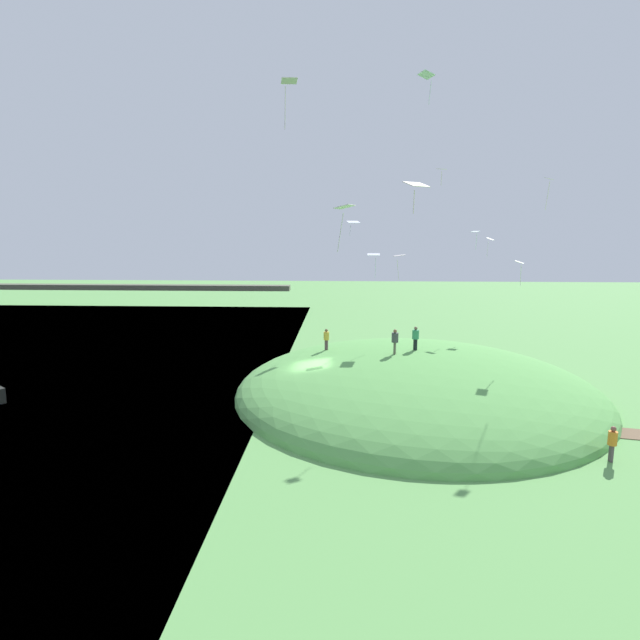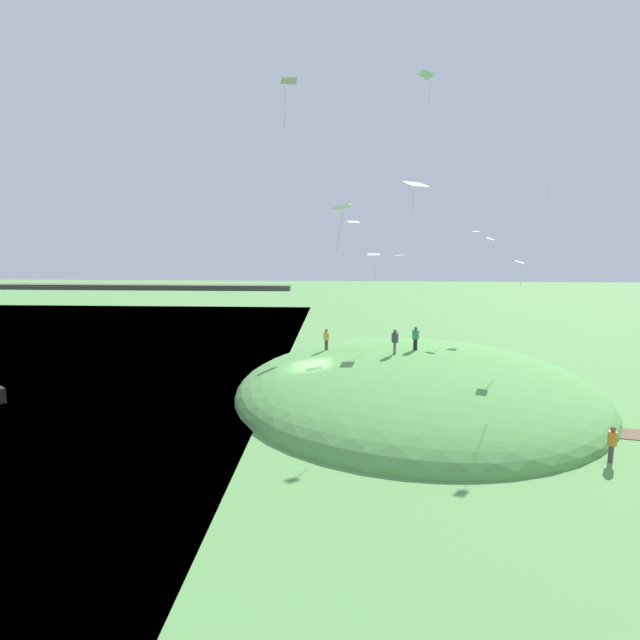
{
  "view_description": "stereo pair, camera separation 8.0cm",
  "coord_description": "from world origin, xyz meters",
  "px_view_note": "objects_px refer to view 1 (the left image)",
  "views": [
    {
      "loc": [
        2.15,
        -32.69,
        10.63
      ],
      "look_at": [
        0.49,
        2.79,
        4.53
      ],
      "focal_mm": 28.85,
      "sensor_mm": 36.0,
      "label": 1
    },
    {
      "loc": [
        2.23,
        -32.69,
        10.63
      ],
      "look_at": [
        0.49,
        2.79,
        4.53
      ],
      "focal_mm": 28.85,
      "sensor_mm": 36.0,
      "label": 2
    }
  ],
  "objects_px": {
    "kite_8": "(289,83)",
    "kite_9": "(399,256)",
    "kite_2": "(344,209)",
    "kite_6": "(490,240)",
    "kite_0": "(374,256)",
    "person_watching_kites": "(395,339)",
    "kite_10": "(476,233)",
    "kite_3": "(416,185)",
    "person_near_shore": "(326,337)",
    "kite_11": "(549,182)",
    "person_walking_path": "(613,440)",
    "kite_5": "(427,76)",
    "person_on_hilltop": "(416,336)",
    "kite_4": "(353,222)",
    "kite_1": "(520,264)",
    "kite_7": "(441,170)"
  },
  "relations": [
    {
      "from": "kite_8",
      "to": "kite_9",
      "type": "relative_size",
      "value": 1.15
    },
    {
      "from": "kite_2",
      "to": "kite_6",
      "type": "height_order",
      "value": "kite_2"
    },
    {
      "from": "kite_0",
      "to": "kite_9",
      "type": "relative_size",
      "value": 0.93
    },
    {
      "from": "person_watching_kites",
      "to": "kite_10",
      "type": "distance_m",
      "value": 13.56
    },
    {
      "from": "kite_2",
      "to": "kite_3",
      "type": "distance_m",
      "value": 3.56
    },
    {
      "from": "person_near_shore",
      "to": "kite_3",
      "type": "xyz_separation_m",
      "value": [
        4.0,
        -16.3,
        9.32
      ]
    },
    {
      "from": "kite_9",
      "to": "kite_6",
      "type": "bearing_deg",
      "value": 32.82
    },
    {
      "from": "person_watching_kites",
      "to": "kite_11",
      "type": "height_order",
      "value": "kite_11"
    },
    {
      "from": "person_watching_kites",
      "to": "kite_10",
      "type": "xyz_separation_m",
      "value": [
        7.25,
        9.09,
        6.98
      ]
    },
    {
      "from": "person_walking_path",
      "to": "kite_5",
      "type": "distance_m",
      "value": 19.46
    },
    {
      "from": "person_on_hilltop",
      "to": "kite_8",
      "type": "height_order",
      "value": "kite_8"
    },
    {
      "from": "kite_3",
      "to": "kite_5",
      "type": "xyz_separation_m",
      "value": [
        1.22,
        6.52,
        5.75
      ]
    },
    {
      "from": "person_watching_kites",
      "to": "kite_6",
      "type": "height_order",
      "value": "kite_6"
    },
    {
      "from": "person_on_hilltop",
      "to": "kite_2",
      "type": "distance_m",
      "value": 15.81
    },
    {
      "from": "person_walking_path",
      "to": "kite_2",
      "type": "distance_m",
      "value": 16.4
    },
    {
      "from": "person_near_shore",
      "to": "kite_3",
      "type": "bearing_deg",
      "value": 130.59
    },
    {
      "from": "kite_4",
      "to": "kite_6",
      "type": "bearing_deg",
      "value": 0.51
    },
    {
      "from": "kite_8",
      "to": "kite_10",
      "type": "relative_size",
      "value": 1.48
    },
    {
      "from": "kite_1",
      "to": "kite_5",
      "type": "distance_m",
      "value": 14.04
    },
    {
      "from": "kite_10",
      "to": "kite_11",
      "type": "height_order",
      "value": "kite_11"
    },
    {
      "from": "kite_2",
      "to": "person_on_hilltop",
      "type": "bearing_deg",
      "value": 68.36
    },
    {
      "from": "kite_8",
      "to": "kite_4",
      "type": "bearing_deg",
      "value": 78.95
    },
    {
      "from": "kite_2",
      "to": "kite_4",
      "type": "xyz_separation_m",
      "value": [
        0.75,
        21.33,
        -0.16
      ]
    },
    {
      "from": "kite_1",
      "to": "kite_0",
      "type": "bearing_deg",
      "value": 152.16
    },
    {
      "from": "kite_1",
      "to": "kite_7",
      "type": "xyz_separation_m",
      "value": [
        -4.86,
        2.25,
        6.16
      ]
    },
    {
      "from": "kite_0",
      "to": "kite_2",
      "type": "xyz_separation_m",
      "value": [
        -2.24,
        -16.38,
        2.72
      ]
    },
    {
      "from": "kite_8",
      "to": "person_near_shore",
      "type": "bearing_deg",
      "value": 82.07
    },
    {
      "from": "kite_0",
      "to": "kite_8",
      "type": "height_order",
      "value": "kite_8"
    },
    {
      "from": "kite_3",
      "to": "kite_9",
      "type": "bearing_deg",
      "value": 85.72
    },
    {
      "from": "person_near_shore",
      "to": "person_walking_path",
      "type": "xyz_separation_m",
      "value": [
        13.82,
        -13.53,
        -1.98
      ]
    },
    {
      "from": "kite_0",
      "to": "kite_10",
      "type": "xyz_separation_m",
      "value": [
        8.48,
        4.09,
        1.67
      ]
    },
    {
      "from": "person_walking_path",
      "to": "kite_8",
      "type": "distance_m",
      "value": 22.76
    },
    {
      "from": "kite_2",
      "to": "kite_11",
      "type": "height_order",
      "value": "kite_11"
    },
    {
      "from": "kite_1",
      "to": "kite_11",
      "type": "distance_m",
      "value": 5.49
    },
    {
      "from": "kite_1",
      "to": "kite_6",
      "type": "height_order",
      "value": "kite_6"
    },
    {
      "from": "kite_5",
      "to": "kite_11",
      "type": "xyz_separation_m",
      "value": [
        9.16,
        7.71,
        -4.37
      ]
    },
    {
      "from": "person_walking_path",
      "to": "kite_4",
      "type": "bearing_deg",
      "value": 25.15
    },
    {
      "from": "person_on_hilltop",
      "to": "person_walking_path",
      "type": "distance_m",
      "value": 14.37
    },
    {
      "from": "person_on_hilltop",
      "to": "person_near_shore",
      "type": "height_order",
      "value": "person_on_hilltop"
    },
    {
      "from": "person_walking_path",
      "to": "kite_0",
      "type": "relative_size",
      "value": 0.96
    },
    {
      "from": "person_near_shore",
      "to": "kite_0",
      "type": "height_order",
      "value": "kite_0"
    },
    {
      "from": "kite_7",
      "to": "kite_8",
      "type": "height_order",
      "value": "kite_8"
    },
    {
      "from": "kite_1",
      "to": "kite_7",
      "type": "relative_size",
      "value": 1.47
    },
    {
      "from": "kite_4",
      "to": "kite_6",
      "type": "xyz_separation_m",
      "value": [
        11.43,
        0.1,
        -1.46
      ]
    },
    {
      "from": "kite_4",
      "to": "person_watching_kites",
      "type": "bearing_deg",
      "value": -74.71
    },
    {
      "from": "person_walking_path",
      "to": "kite_6",
      "type": "distance_m",
      "value": 22.58
    },
    {
      "from": "person_near_shore",
      "to": "person_walking_path",
      "type": "relative_size",
      "value": 0.9
    },
    {
      "from": "person_watching_kites",
      "to": "kite_2",
      "type": "relative_size",
      "value": 0.84
    },
    {
      "from": "person_on_hilltop",
      "to": "kite_2",
      "type": "xyz_separation_m",
      "value": [
        -5.02,
        -12.64,
        8.06
      ]
    },
    {
      "from": "kite_5",
      "to": "person_on_hilltop",
      "type": "bearing_deg",
      "value": 82.84
    }
  ]
}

